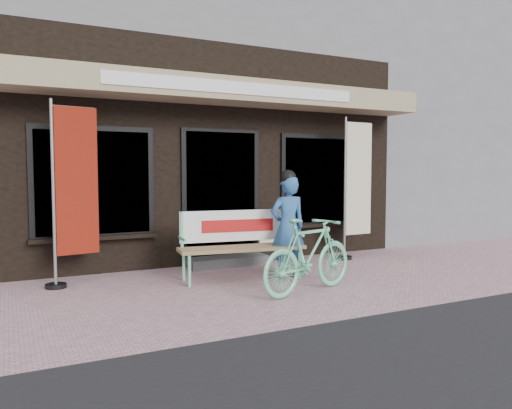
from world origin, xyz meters
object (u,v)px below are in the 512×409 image
person (288,225)px  menu_stand (268,235)px  bicycle (309,255)px  bench (240,239)px  nobori_cream (356,186)px  nobori_red (73,191)px

person → menu_stand: bearing=77.7°
bicycle → person: bearing=-29.9°
person → bench: bearing=163.4°
nobori_cream → menu_stand: bearing=158.0°
person → menu_stand: (0.40, 1.34, -0.32)m
menu_stand → person: bearing=-100.2°
bench → nobori_cream: size_ratio=0.75×
nobori_cream → bench: bearing=-169.8°
person → nobori_cream: 2.10m
bicycle → menu_stand: bicycle is taller
bench → nobori_cream: nobori_cream is taller
bench → menu_stand: bearing=54.0°
nobori_cream → menu_stand: 1.75m
bicycle → bench: bearing=3.8°
bench → nobori_cream: bearing=20.9°
nobori_cream → menu_stand: nobori_cream is taller
bench → menu_stand: (1.04, 1.09, -0.13)m
person → bicycle: person is taller
bench → person: bearing=-13.4°
person → bicycle: size_ratio=0.98×
person → nobori_red: bearing=167.9°
nobori_red → bench: bearing=-25.4°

